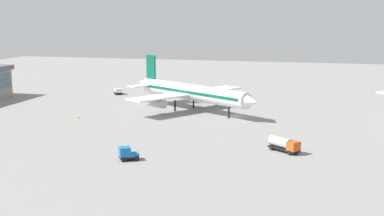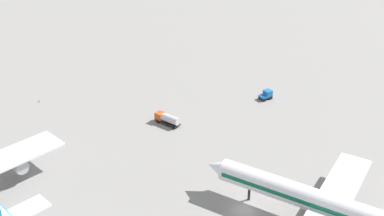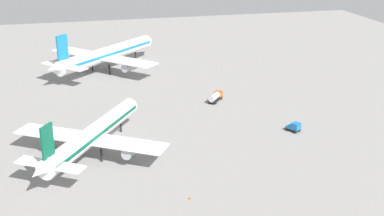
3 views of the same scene
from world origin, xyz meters
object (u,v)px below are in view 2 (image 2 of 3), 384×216
airplane_taxiing (322,203)px  baggage_tug (266,95)px  safety_cone_mid_apron (39,101)px  fuel_truck (167,119)px

airplane_taxiing → baggage_tug: (47.69, 1.32, -3.61)m
baggage_tug → safety_cone_mid_apron: size_ratio=6.24×
airplane_taxiing → fuel_truck: 44.19m
airplane_taxiing → fuel_truck: (35.25, 26.44, -3.38)m
fuel_truck → safety_cone_mid_apron: 35.01m
fuel_truck → safety_cone_mid_apron: (12.12, 32.83, -1.09)m
baggage_tug → safety_cone_mid_apron: bearing=148.5°
airplane_taxiing → safety_cone_mid_apron: size_ratio=63.50×
fuel_truck → safety_cone_mid_apron: size_ratio=10.20×
baggage_tug → safety_cone_mid_apron: baggage_tug is taller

